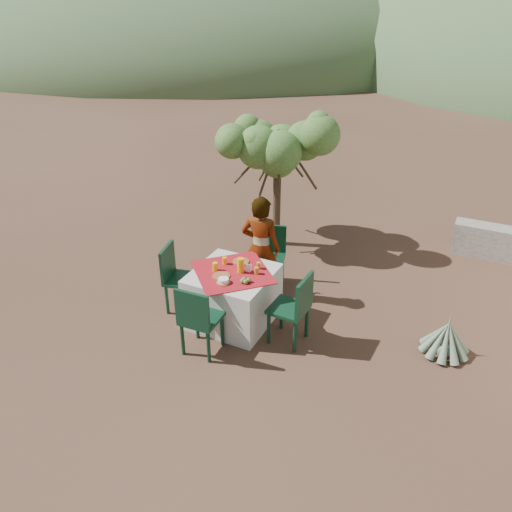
{
  "coord_description": "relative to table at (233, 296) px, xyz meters",
  "views": [
    {
      "loc": [
        2.64,
        -5.04,
        4.06
      ],
      "look_at": [
        0.03,
        0.29,
        0.84
      ],
      "focal_mm": 35.0,
      "sensor_mm": 36.0,
      "label": 1
    }
  ],
  "objects": [
    {
      "name": "ground",
      "position": [
        0.12,
        0.11,
        -0.38
      ],
      "size": [
        160.0,
        160.0,
        0.0
      ],
      "primitive_type": "plane",
      "color": "#3B251B",
      "rests_on": "ground"
    },
    {
      "name": "table",
      "position": [
        0.0,
        0.0,
        0.0
      ],
      "size": [
        1.3,
        1.3,
        0.76
      ],
      "color": "silver",
      "rests_on": "ground"
    },
    {
      "name": "chair_far",
      "position": [
        0.05,
        1.13,
        0.13
      ],
      "size": [
        0.53,
        0.53,
        0.92
      ],
      "rotation": [
        0.0,
        0.0,
        0.3
      ],
      "color": "black",
      "rests_on": "ground"
    },
    {
      "name": "chair_near",
      "position": [
        -0.03,
        -0.82,
        0.16
      ],
      "size": [
        0.47,
        0.47,
        0.97
      ],
      "rotation": [
        0.0,
        0.0,
        3.19
      ],
      "color": "black",
      "rests_on": "ground"
    },
    {
      "name": "chair_left",
      "position": [
        -0.84,
        -0.08,
        0.15
      ],
      "size": [
        0.53,
        0.53,
        0.96
      ],
      "rotation": [
        0.0,
        0.0,
        1.79
      ],
      "color": "black",
      "rests_on": "ground"
    },
    {
      "name": "chair_right",
      "position": [
        0.93,
        -0.08,
        0.16
      ],
      "size": [
        0.47,
        0.47,
        0.98
      ],
      "rotation": [
        0.0,
        0.0,
        4.66
      ],
      "color": "black",
      "rests_on": "ground"
    },
    {
      "name": "person",
      "position": [
        0.07,
        0.71,
        0.41
      ],
      "size": [
        0.61,
        0.44,
        1.57
      ],
      "primitive_type": "imported",
      "rotation": [
        0.0,
        0.0,
        3.25
      ],
      "color": "#8C6651",
      "rests_on": "ground"
    },
    {
      "name": "shrub_tree",
      "position": [
        -0.35,
        2.44,
        1.26
      ],
      "size": [
        1.77,
        1.73,
        2.08
      ],
      "color": "#473523",
      "rests_on": "ground"
    },
    {
      "name": "agave",
      "position": [
        2.7,
        0.53,
        -0.16
      ],
      "size": [
        0.61,
        0.62,
        0.66
      ],
      "rotation": [
        0.0,
        0.0,
        0.37
      ],
      "color": "slate",
      "rests_on": "ground"
    },
    {
      "name": "hill_near_left",
      "position": [
        -17.88,
        30.11,
        -0.38
      ],
      "size": [
        40.0,
        40.0,
        16.0
      ],
      "primitive_type": "ellipsoid",
      "color": "#395932",
      "rests_on": "ground"
    },
    {
      "name": "hill_far_center",
      "position": [
        -3.88,
        52.11,
        -0.38
      ],
      "size": [
        60.0,
        60.0,
        24.0
      ],
      "primitive_type": "ellipsoid",
      "color": "gray",
      "rests_on": "ground"
    },
    {
      "name": "plate_far",
      "position": [
        -0.02,
        0.28,
        0.39
      ],
      "size": [
        0.23,
        0.23,
        0.01
      ],
      "primitive_type": "cylinder",
      "color": "brown",
      "rests_on": "table"
    },
    {
      "name": "plate_near",
      "position": [
        -0.07,
        -0.17,
        0.39
      ],
      "size": [
        0.23,
        0.23,
        0.01
      ],
      "primitive_type": "cylinder",
      "color": "brown",
      "rests_on": "table"
    },
    {
      "name": "glass_far",
      "position": [
        -0.19,
        0.14,
        0.43
      ],
      "size": [
        0.06,
        0.06,
        0.1
      ],
      "primitive_type": "cylinder",
      "color": "#FFA610",
      "rests_on": "table"
    },
    {
      "name": "glass_near",
      "position": [
        -0.22,
        -0.07,
        0.44
      ],
      "size": [
        0.07,
        0.07,
        0.11
      ],
      "primitive_type": "cylinder",
      "color": "#FFA610",
      "rests_on": "table"
    },
    {
      "name": "juice_pitcher",
      "position": [
        0.1,
        0.05,
        0.48
      ],
      "size": [
        0.09,
        0.09,
        0.2
      ],
      "primitive_type": "cylinder",
      "color": "#FFA610",
      "rests_on": "table"
    },
    {
      "name": "bowl_plate",
      "position": [
        0.03,
        -0.29,
        0.39
      ],
      "size": [
        0.18,
        0.18,
        0.01
      ],
      "primitive_type": "cylinder",
      "color": "brown",
      "rests_on": "table"
    },
    {
      "name": "white_bowl",
      "position": [
        0.03,
        -0.29,
        0.42
      ],
      "size": [
        0.13,
        0.13,
        0.05
      ],
      "primitive_type": "cylinder",
      "color": "white",
      "rests_on": "bowl_plate"
    },
    {
      "name": "jar_left",
      "position": [
        0.31,
        0.09,
        0.43
      ],
      "size": [
        0.06,
        0.06,
        0.09
      ],
      "primitive_type": "cylinder",
      "color": "#BE8021",
      "rests_on": "table"
    },
    {
      "name": "jar_right",
      "position": [
        0.27,
        0.23,
        0.43
      ],
      "size": [
        0.06,
        0.06,
        0.09
      ],
      "primitive_type": "cylinder",
      "color": "#BE8021",
      "rests_on": "table"
    },
    {
      "name": "napkin_holder",
      "position": [
        0.18,
        0.1,
        0.43
      ],
      "size": [
        0.08,
        0.05,
        0.09
      ],
      "primitive_type": "cube",
      "rotation": [
        0.0,
        0.0,
        0.09
      ],
      "color": "white",
      "rests_on": "table"
    },
    {
      "name": "fruit_cluster",
      "position": [
        0.28,
        -0.17,
        0.41
      ],
      "size": [
        0.12,
        0.11,
        0.06
      ],
      "color": "olive",
      "rests_on": "table"
    }
  ]
}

